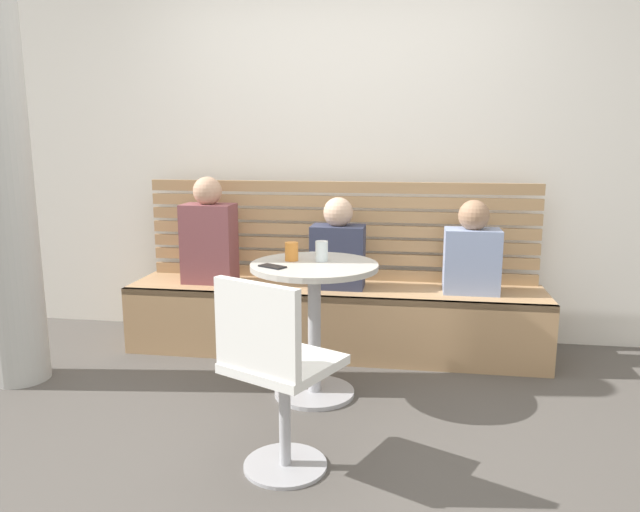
{
  "coord_description": "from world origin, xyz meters",
  "views": [
    {
      "loc": [
        0.5,
        -2.52,
        1.38
      ],
      "look_at": [
        -0.01,
        0.66,
        0.75
      ],
      "focal_mm": 33.27,
      "sensor_mm": 36.0,
      "label": 1
    }
  ],
  "objects_px": {
    "cafe_table": "(314,304)",
    "phone_on_table": "(272,266)",
    "person_adult": "(209,236)",
    "cup_tumbler_orange": "(292,252)",
    "cup_water_clear": "(322,251)",
    "white_chair": "(275,370)",
    "person_child_middle": "(338,248)",
    "booth_bench": "(334,319)",
    "person_child_left": "(472,253)"
  },
  "relations": [
    {
      "from": "cafe_table",
      "to": "phone_on_table",
      "type": "relative_size",
      "value": 5.29
    },
    {
      "from": "cafe_table",
      "to": "phone_on_table",
      "type": "height_order",
      "value": "phone_on_table"
    },
    {
      "from": "person_adult",
      "to": "cup_tumbler_orange",
      "type": "bearing_deg",
      "value": -43.21
    },
    {
      "from": "cafe_table",
      "to": "cup_water_clear",
      "type": "relative_size",
      "value": 6.73
    },
    {
      "from": "cup_tumbler_orange",
      "to": "white_chair",
      "type": "bearing_deg",
      "value": -83.08
    },
    {
      "from": "cafe_table",
      "to": "person_child_middle",
      "type": "bearing_deg",
      "value": 86.87
    },
    {
      "from": "booth_bench",
      "to": "person_adult",
      "type": "distance_m",
      "value": 1.0
    },
    {
      "from": "booth_bench",
      "to": "phone_on_table",
      "type": "height_order",
      "value": "phone_on_table"
    },
    {
      "from": "person_adult",
      "to": "phone_on_table",
      "type": "relative_size",
      "value": 5.05
    },
    {
      "from": "white_chair",
      "to": "cup_water_clear",
      "type": "relative_size",
      "value": 7.73
    },
    {
      "from": "person_adult",
      "to": "person_child_middle",
      "type": "bearing_deg",
      "value": -0.89
    },
    {
      "from": "cup_tumbler_orange",
      "to": "phone_on_table",
      "type": "distance_m",
      "value": 0.2
    },
    {
      "from": "person_child_left",
      "to": "person_adult",
      "type": "bearing_deg",
      "value": 179.63
    },
    {
      "from": "person_child_middle",
      "to": "cup_water_clear",
      "type": "distance_m",
      "value": 0.64
    },
    {
      "from": "cup_tumbler_orange",
      "to": "cafe_table",
      "type": "bearing_deg",
      "value": -22.67
    },
    {
      "from": "cup_water_clear",
      "to": "phone_on_table",
      "type": "relative_size",
      "value": 0.79
    },
    {
      "from": "person_child_left",
      "to": "cup_tumbler_orange",
      "type": "bearing_deg",
      "value": -147.58
    },
    {
      "from": "cup_tumbler_orange",
      "to": "cup_water_clear",
      "type": "relative_size",
      "value": 0.91
    },
    {
      "from": "person_child_left",
      "to": "person_child_middle",
      "type": "bearing_deg",
      "value": -179.85
    },
    {
      "from": "white_chair",
      "to": "person_child_left",
      "type": "bearing_deg",
      "value": 58.93
    },
    {
      "from": "person_adult",
      "to": "cafe_table",
      "type": "bearing_deg",
      "value": -40.54
    },
    {
      "from": "white_chair",
      "to": "person_adult",
      "type": "bearing_deg",
      "value": 117.83
    },
    {
      "from": "booth_bench",
      "to": "phone_on_table",
      "type": "distance_m",
      "value": 1.0
    },
    {
      "from": "cafe_table",
      "to": "cup_tumbler_orange",
      "type": "bearing_deg",
      "value": 157.33
    },
    {
      "from": "booth_bench",
      "to": "person_child_middle",
      "type": "xyz_separation_m",
      "value": [
        0.03,
        0.0,
        0.47
      ]
    },
    {
      "from": "white_chair",
      "to": "cup_tumbler_orange",
      "type": "bearing_deg",
      "value": 96.92
    },
    {
      "from": "booth_bench",
      "to": "cup_tumbler_orange",
      "type": "xyz_separation_m",
      "value": [
        -0.15,
        -0.64,
        0.57
      ]
    },
    {
      "from": "white_chair",
      "to": "person_child_middle",
      "type": "relative_size",
      "value": 1.45
    },
    {
      "from": "booth_bench",
      "to": "person_adult",
      "type": "xyz_separation_m",
      "value": [
        -0.84,
        0.01,
        0.53
      ]
    },
    {
      "from": "cup_water_clear",
      "to": "person_child_middle",
      "type": "bearing_deg",
      "value": 89.2
    },
    {
      "from": "cup_tumbler_orange",
      "to": "phone_on_table",
      "type": "relative_size",
      "value": 0.71
    },
    {
      "from": "white_chair",
      "to": "person_adult",
      "type": "relative_size",
      "value": 1.2
    },
    {
      "from": "cup_water_clear",
      "to": "phone_on_table",
      "type": "distance_m",
      "value": 0.3
    },
    {
      "from": "booth_bench",
      "to": "phone_on_table",
      "type": "relative_size",
      "value": 19.29
    },
    {
      "from": "booth_bench",
      "to": "person_child_left",
      "type": "height_order",
      "value": "person_child_left"
    },
    {
      "from": "person_adult",
      "to": "phone_on_table",
      "type": "bearing_deg",
      "value": -52.87
    },
    {
      "from": "person_adult",
      "to": "cup_water_clear",
      "type": "relative_size",
      "value": 6.43
    },
    {
      "from": "white_chair",
      "to": "booth_bench",
      "type": "bearing_deg",
      "value": 88.44
    },
    {
      "from": "person_adult",
      "to": "person_child_left",
      "type": "relative_size",
      "value": 1.22
    },
    {
      "from": "booth_bench",
      "to": "white_chair",
      "type": "bearing_deg",
      "value": -91.56
    },
    {
      "from": "booth_bench",
      "to": "person_child_left",
      "type": "relative_size",
      "value": 4.64
    },
    {
      "from": "white_chair",
      "to": "cup_tumbler_orange",
      "type": "height_order",
      "value": "white_chair"
    },
    {
      "from": "cafe_table",
      "to": "white_chair",
      "type": "xyz_separation_m",
      "value": [
        -0.03,
        -0.81,
        -0.05
      ]
    },
    {
      "from": "booth_bench",
      "to": "white_chair",
      "type": "height_order",
      "value": "white_chair"
    },
    {
      "from": "cafe_table",
      "to": "person_child_left",
      "type": "distance_m",
      "value": 1.14
    },
    {
      "from": "person_adult",
      "to": "cup_tumbler_orange",
      "type": "relative_size",
      "value": 7.07
    },
    {
      "from": "person_child_left",
      "to": "white_chair",
      "type": "bearing_deg",
      "value": -121.07
    },
    {
      "from": "cup_tumbler_orange",
      "to": "cup_water_clear",
      "type": "bearing_deg",
      "value": 3.15
    },
    {
      "from": "booth_bench",
      "to": "cafe_table",
      "type": "distance_m",
      "value": 0.76
    },
    {
      "from": "person_child_middle",
      "to": "cup_tumbler_orange",
      "type": "height_order",
      "value": "person_child_middle"
    }
  ]
}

